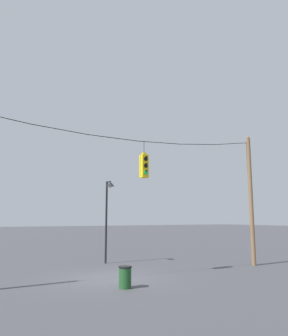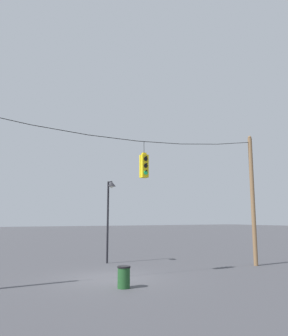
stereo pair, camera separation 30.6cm
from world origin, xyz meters
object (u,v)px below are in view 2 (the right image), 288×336
Objects in this scene: utility_pole_right at (253,199)px; street_lamp at (110,201)px; traffic_light_near_right_pole at (144,166)px; trash_bin at (124,277)px.

utility_pole_right reaches higher than street_lamp.
traffic_light_near_right_pole is 2.17× the size of trash_bin.
utility_pole_right reaches higher than traffic_light_near_right_pole.
utility_pole_right is at bearing 12.26° from trash_bin.
street_lamp is at bearing 72.62° from trash_bin.
street_lamp is (0.13, 4.65, -1.51)m from traffic_light_near_right_pole.
utility_pole_right is 1.54× the size of street_lamp.
street_lamp is 5.95× the size of trash_bin.
traffic_light_near_right_pole is at bearing -91.60° from street_lamp.
trash_bin is at bearing -167.74° from utility_pole_right.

